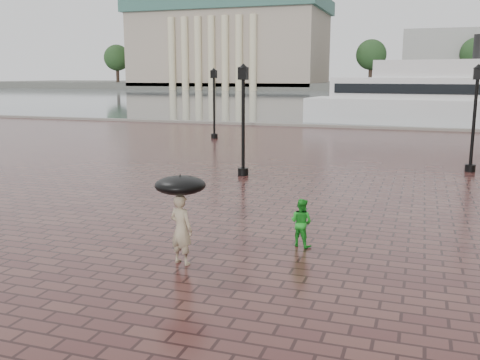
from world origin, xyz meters
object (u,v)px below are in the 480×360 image
at_px(adult_pedestrian, 181,229).
at_px(child_pedestrian, 301,222).
at_px(street_lamps, 296,111).
at_px(ferry_near, 441,99).

xyz_separation_m(adult_pedestrian, child_pedestrian, (2.21, 2.06, -0.19)).
relative_size(street_lamps, ferry_near, 0.68).
distance_m(street_lamps, ferry_near, 22.87).
bearing_deg(ferry_near, child_pedestrian, -89.80).
distance_m(street_lamps, child_pedestrian, 14.27).
relative_size(street_lamps, adult_pedestrian, 9.89).
distance_m(adult_pedestrian, ferry_near, 38.05).
bearing_deg(ferry_near, street_lamps, -101.98).
bearing_deg(ferry_near, adult_pedestrian, -92.76).
relative_size(child_pedestrian, ferry_near, 0.05).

